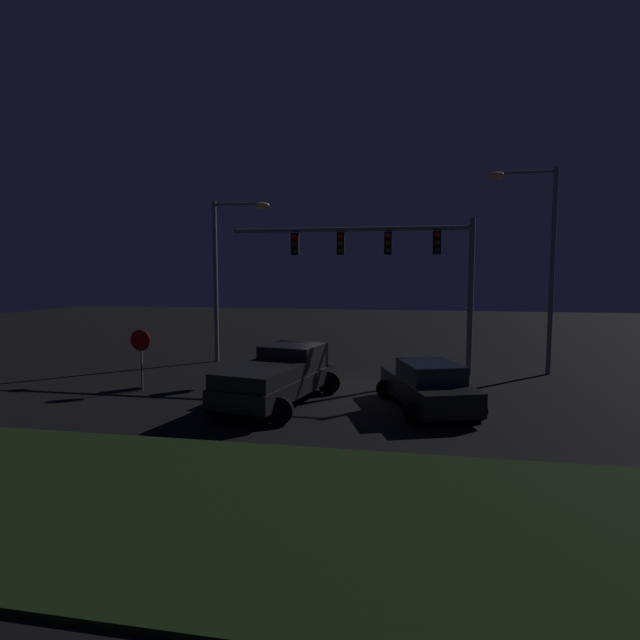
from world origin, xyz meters
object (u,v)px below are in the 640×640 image
at_px(pickup_truck, 280,373).
at_px(traffic_signal_gantry, 389,254).
at_px(street_lamp_right, 539,246).
at_px(stop_sign, 141,348).
at_px(car_sedan, 428,386).
at_px(street_lamp_left, 227,260).

bearing_deg(pickup_truck, traffic_signal_gantry, -17.46).
xyz_separation_m(traffic_signal_gantry, street_lamp_right, (6.13, 0.78, 0.32)).
height_order(traffic_signal_gantry, stop_sign, traffic_signal_gantry).
height_order(car_sedan, stop_sign, stop_sign).
bearing_deg(street_lamp_left, street_lamp_right, -1.82).
relative_size(traffic_signal_gantry, stop_sign, 4.63).
xyz_separation_m(car_sedan, street_lamp_left, (-9.16, 6.88, 4.11)).
relative_size(car_sedan, stop_sign, 2.13).
distance_m(car_sedan, stop_sign, 10.14).
bearing_deg(pickup_truck, street_lamp_left, 44.04).
bearing_deg(traffic_signal_gantry, car_sedan, -74.92).
xyz_separation_m(pickup_truck, car_sedan, (4.74, 0.10, -0.26)).
bearing_deg(stop_sign, street_lamp_right, 21.65).
height_order(pickup_truck, traffic_signal_gantry, traffic_signal_gantry).
relative_size(car_sedan, traffic_signal_gantry, 0.46).
relative_size(pickup_truck, street_lamp_right, 0.67).
distance_m(pickup_truck, stop_sign, 5.43).
height_order(car_sedan, street_lamp_right, street_lamp_right).
bearing_deg(car_sedan, street_lamp_right, -54.42).
height_order(car_sedan, traffic_signal_gantry, traffic_signal_gantry).
bearing_deg(street_lamp_left, stop_sign, -98.41).
bearing_deg(street_lamp_right, car_sedan, -125.55).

